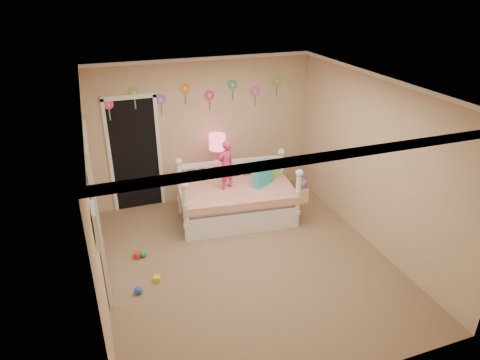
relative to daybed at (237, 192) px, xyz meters
name	(u,v)px	position (x,y,z in m)	size (l,w,h in m)	color
floor	(247,261)	(-0.26, -1.20, -0.53)	(4.00, 4.50, 0.01)	#7F684C
ceiling	(249,86)	(-0.26, -1.20, 2.07)	(4.00, 4.50, 0.01)	white
back_wall	(204,131)	(-0.26, 1.05, 0.77)	(4.00, 0.01, 2.60)	tan
left_wall	(93,207)	(-2.26, -1.20, 0.77)	(0.01, 4.50, 2.60)	tan
right_wall	(374,163)	(1.74, -1.20, 0.77)	(0.01, 4.50, 2.60)	tan
crown_molding	(249,89)	(-0.26, -1.20, 2.04)	(4.00, 4.50, 0.06)	white
daybed	(237,192)	(0.00, 0.00, 0.00)	(1.94, 1.04, 1.05)	white
pillow_turquoise	(263,173)	(0.47, 0.02, 0.27)	(0.42, 0.15, 0.42)	#23ACAF
pillow_lime	(269,169)	(0.68, 0.24, 0.22)	(0.34, 0.12, 0.32)	#95E545
child	(226,165)	(-0.15, 0.11, 0.48)	(0.31, 0.20, 0.84)	#DE3270
nightstand	(218,185)	(-0.11, 0.72, -0.18)	(0.41, 0.31, 0.68)	white
table_lamp	(217,146)	(-0.11, 0.72, 0.58)	(0.29, 0.29, 0.64)	#E11E7A
closet_doorway	(135,154)	(-1.51, 1.03, 0.51)	(0.90, 0.04, 2.07)	black
flower_decals	(198,96)	(-0.35, 1.04, 1.41)	(3.40, 0.02, 0.50)	#B2668C
mirror_closet	(98,213)	(-2.22, -0.90, 0.52)	(0.07, 1.30, 2.10)	white
wall_picture	(96,226)	(-2.23, -2.10, 1.02)	(0.05, 0.34, 0.42)	white
hanging_bag	(302,192)	(0.92, -0.55, 0.11)	(0.20, 0.16, 0.36)	beige
toy_scatter	(159,273)	(-1.55, -1.10, -0.47)	(0.80, 1.30, 0.11)	#996666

